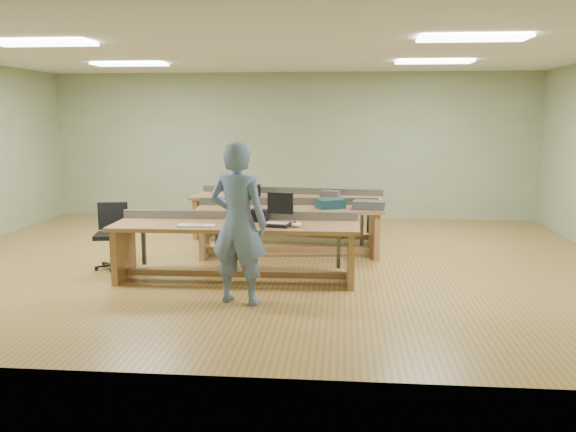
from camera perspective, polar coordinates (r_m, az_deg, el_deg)
The scene contains 21 objects.
floor at distance 8.98m, azimuth -1.87°, elevation -4.29°, with size 10.00×10.00×0.00m, color olive.
ceiling at distance 8.77m, azimuth -1.98°, elevation 15.12°, with size 10.00×10.00×0.00m, color silver.
wall_back at distance 12.72m, azimuth 0.34°, elevation 6.57°, with size 10.00×0.04×3.00m, color #90A17A.
wall_front at distance 4.82m, azimuth -7.85°, elevation 1.93°, with size 10.00×0.04×3.00m, color #90A17A.
fluor_panels at distance 8.77m, azimuth -1.97°, elevation 14.93°, with size 6.20×3.50×0.03m.
workbench_front at distance 7.89m, azimuth -4.92°, elevation -2.05°, with size 3.17×0.89×0.86m.
workbench_mid at distance 9.23m, azimuth 0.12°, elevation -0.39°, with size 2.84×0.99×0.86m.
workbench_back at distance 10.51m, azimuth -0.12°, elevation 0.85°, with size 3.33×1.25×0.86m.
person at distance 6.86m, azimuth -4.67°, elevation -0.70°, with size 0.67×0.44×1.85m, color #6779A9.
laptop_base at distance 7.64m, azimuth -1.05°, elevation -0.81°, with size 0.34×0.28×0.04m, color black.
laptop_screen at distance 7.73m, azimuth -0.73°, elevation 1.19°, with size 0.34×0.02×0.27m, color black.
keyboard at distance 7.68m, azimuth -8.59°, elevation -0.91°, with size 0.45×0.15×0.03m, color silver.
trackball_mouse at distance 7.58m, azimuth 0.82°, elevation -0.79°, with size 0.13×0.15×0.06m, color white.
camera_bag at distance 7.98m, azimuth -2.77°, elevation 0.05°, with size 0.23×0.15×0.16m, color black.
task_chair at distance 8.89m, azimuth -16.12°, elevation -2.59°, with size 0.58×0.58×0.91m.
parts_bin_teal at distance 9.15m, azimuth 3.98°, elevation 1.17°, with size 0.39×0.29×0.14m, color #11303A.
parts_bin_grey at distance 9.10m, azimuth 7.57°, elevation 1.03°, with size 0.46×0.29×0.12m, color #37373A.
mug at distance 9.10m, azimuth -0.07°, elevation 0.99°, with size 0.11×0.11×0.09m, color #37373A.
drinks_can at distance 9.16m, azimuth -1.57°, elevation 1.18°, with size 0.07×0.07×0.13m, color #BBBABF.
storage_box_back at distance 10.48m, azimuth -3.55°, elevation 2.38°, with size 0.34×0.25×0.20m, color black.
tray_back at distance 10.31m, azimuth 3.97°, elevation 2.05°, with size 0.31×0.22×0.12m, color #37373A.
Camera 1 is at (1.09, -8.66, 2.11)m, focal length 38.00 mm.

